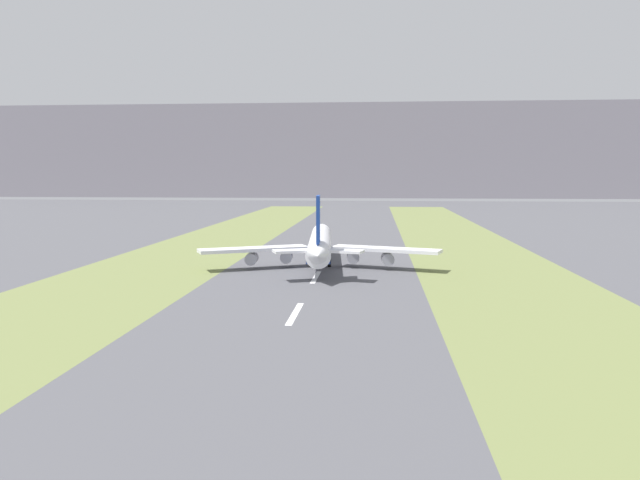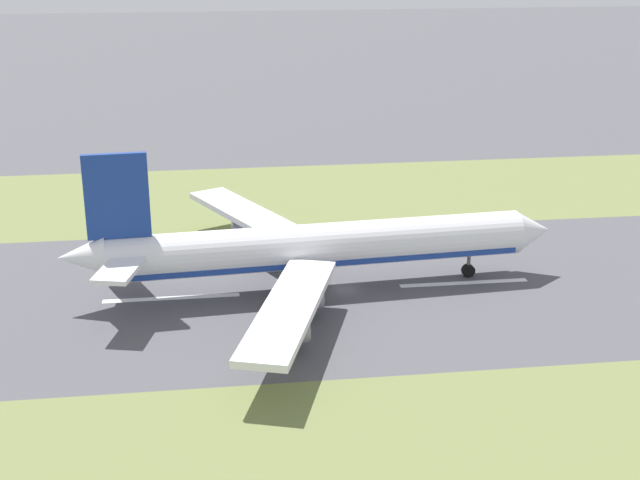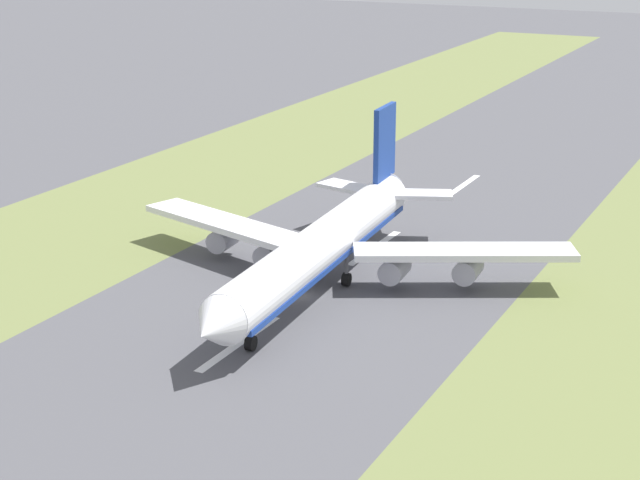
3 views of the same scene
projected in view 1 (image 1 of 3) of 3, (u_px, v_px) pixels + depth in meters
The scene contains 8 objects.
ground_plane at pixel (324, 264), 175.50m from camera, with size 800.00×800.00×0.00m, color #4C4C51.
grass_median_west at pixel (168, 262), 179.43m from camera, with size 40.00×600.00×0.01m, color olive.
grass_median_east at pixel (486, 266), 171.57m from camera, with size 40.00×600.00×0.01m, color olive.
centreline_dash_near at pixel (295, 314), 112.99m from camera, with size 1.20×18.00×0.01m, color silver.
centreline_dash_mid at pixel (316, 277), 152.61m from camera, with size 1.20×18.00×0.01m, color silver.
centreline_dash_far at pixel (328, 256), 192.23m from camera, with size 1.20×18.00×0.01m, color silver.
airplane_main_jet at pixel (320, 244), 169.94m from camera, with size 63.97×67.22×20.20m.
mountain_ridge at pixel (362, 152), 685.39m from camera, with size 800.00×120.00×95.83m, color gray.
Camera 1 is at (14.26, -173.20, 25.38)m, focal length 35.00 mm.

